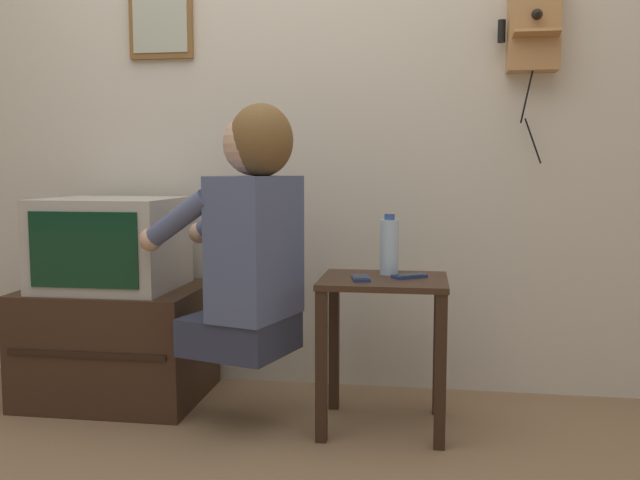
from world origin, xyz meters
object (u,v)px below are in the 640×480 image
object	(u,v)px
cell_phone_held	(361,278)
water_bottle	(389,246)
wall_phone_antique	(533,25)
person	(250,232)
cell_phone_spare	(409,276)
television	(111,243)
framed_picture	(161,17)

from	to	relation	value
cell_phone_held	water_bottle	bearing A→B (deg)	43.56
wall_phone_antique	cell_phone_held	distance (m)	1.27
person	water_bottle	bearing A→B (deg)	-53.23
water_bottle	cell_phone_spare	bearing A→B (deg)	-41.03
cell_phone_held	cell_phone_spare	size ratio (longest dim) A/B	0.98
person	cell_phone_spare	xyz separation A→B (m)	(0.58, 0.11, -0.17)
person	television	size ratio (longest dim) A/B	1.71
television	cell_phone_spare	world-z (taller)	television
water_bottle	wall_phone_antique	bearing A→B (deg)	31.18
wall_phone_antique	framed_picture	world-z (taller)	framed_picture
television	cell_phone_spare	xyz separation A→B (m)	(1.24, -0.13, -0.09)
cell_phone_held	cell_phone_spare	world-z (taller)	same
person	water_bottle	world-z (taller)	person
person	framed_picture	xyz separation A→B (m)	(-0.54, 0.56, 0.90)
television	cell_phone_spare	distance (m)	1.25
wall_phone_antique	cell_phone_spare	world-z (taller)	wall_phone_antique
wall_phone_antique	cell_phone_held	xyz separation A→B (m)	(-0.65, -0.47, -0.98)
wall_phone_antique	framed_picture	size ratio (longest dim) A/B	2.14
cell_phone_spare	water_bottle	bearing A→B (deg)	-165.98
television	cell_phone_held	size ratio (longest dim) A/B	4.03
cell_phone_spare	cell_phone_held	bearing A→B (deg)	-103.51
wall_phone_antique	cell_phone_spare	distance (m)	1.16
person	wall_phone_antique	bearing A→B (deg)	-46.75
television	cell_phone_held	distance (m)	1.08
person	television	xyz separation A→B (m)	(-0.66, 0.24, -0.08)
television	person	bearing A→B (deg)	-19.98
person	cell_phone_held	size ratio (longest dim) A/B	6.89
cell_phone_held	water_bottle	distance (m)	0.20
wall_phone_antique	person	bearing A→B (deg)	-154.12
framed_picture	television	bearing A→B (deg)	-109.59
person	framed_picture	distance (m)	1.19
cell_phone_held	water_bottle	world-z (taller)	water_bottle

